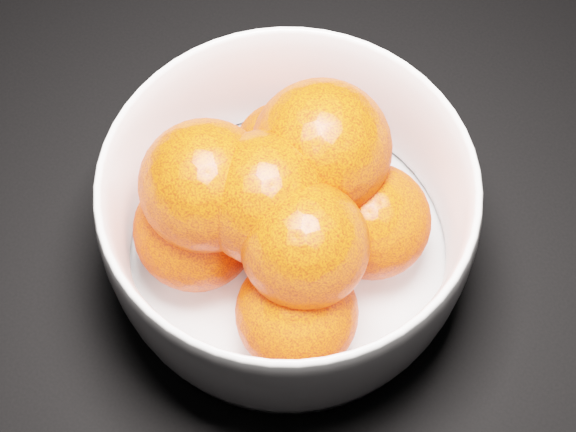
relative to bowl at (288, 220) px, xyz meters
The scene contains 2 objects.
bowl is the anchor object (origin of this frame).
orange_pile 0.02m from the bowl, 137.38° to the right, with size 0.16×0.16×0.12m.
Camera 1 is at (0.38, -0.12, 0.50)m, focal length 50.00 mm.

